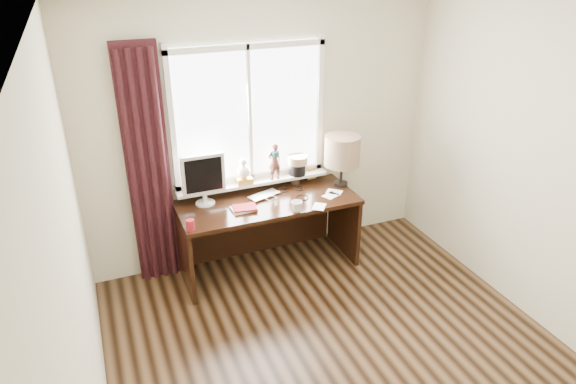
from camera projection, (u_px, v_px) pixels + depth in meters
name	position (u px, v px, depth m)	size (l,w,h in m)	color
floor	(357.00, 377.00, 3.86)	(3.50, 4.00, 0.00)	brown
ceiling	(385.00, 14.00, 2.73)	(3.50, 4.00, 0.00)	white
wall_back	(264.00, 132.00, 4.96)	(3.50, 2.60, 0.00)	beige
wall_left	(79.00, 289.00, 2.70)	(4.00, 2.60, 0.00)	beige
wall_right	(570.00, 184.00, 3.89)	(4.00, 2.60, 0.00)	beige
laptop	(264.00, 195.00, 4.93)	(0.31, 0.20, 0.02)	silver
mug	(297.00, 206.00, 4.64)	(0.10, 0.10, 0.10)	white
red_cup	(190.00, 225.00, 4.34)	(0.07, 0.07, 0.10)	maroon
window	(251.00, 136.00, 4.87)	(1.52, 0.22, 1.40)	white
curtain	(148.00, 171.00, 4.58)	(0.38, 0.09, 2.25)	black
desk	(265.00, 219.00, 5.04)	(1.70, 0.70, 0.75)	black
monitor	(203.00, 177.00, 4.68)	(0.40, 0.18, 0.49)	beige
notebook_stack	(244.00, 208.00, 4.68)	(0.24, 0.18, 0.03)	beige
brush_holder	(295.00, 178.00, 5.19)	(0.09, 0.09, 0.25)	black
icon_frame	(312.00, 173.00, 5.28)	(0.10, 0.04, 0.13)	gold
table_lamp	(342.00, 151.00, 5.02)	(0.35, 0.35, 0.52)	black
loose_papers	(328.00, 198.00, 4.91)	(0.45, 0.41, 0.00)	white
desk_cables	(296.00, 193.00, 5.00)	(0.29, 0.36, 0.01)	black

